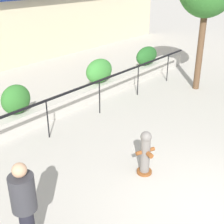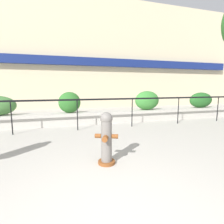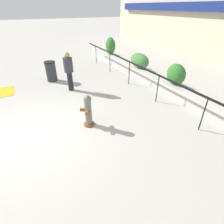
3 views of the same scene
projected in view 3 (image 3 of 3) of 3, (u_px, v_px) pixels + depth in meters
The scene contains 9 objects.
ground_plane at pixel (28, 135), 5.34m from camera, with size 120.00×120.00×0.00m, color #B2ADA3.
planter_wall_low at pixel (177, 91), 7.52m from camera, with size 18.00×0.70×0.50m, color #B7B2A8.
fence_railing_segment at pixel (159, 78), 6.70m from camera, with size 15.00×0.05×1.15m.
hedge_bush_0 at pixel (110, 46), 12.02m from camera, with size 0.93×0.59×1.11m, color #2D6B28.
hedge_bush_1 at pixel (139, 60), 9.41m from camera, with size 1.39×0.70×0.75m, color #427538.
hedge_bush_2 at pixel (176, 74), 7.33m from camera, with size 0.91×0.59×0.87m, color #2D6B28.
fire_hydrant at pixel (88, 110), 5.53m from camera, with size 0.47×0.48×1.08m.
pedestrian at pixel (69, 69), 7.72m from camera, with size 0.45×0.45×1.73m.
trash_bin at pixel (51, 71), 8.99m from camera, with size 0.55×0.55×1.01m.
Camera 3 is at (4.91, 0.41, 3.38)m, focal length 28.00 mm.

